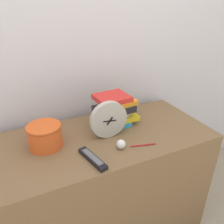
# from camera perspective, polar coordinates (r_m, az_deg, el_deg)

# --- Properties ---
(wall_back) EXTENTS (6.00, 0.04, 2.40)m
(wall_back) POSITION_cam_1_polar(r_m,az_deg,el_deg) (1.41, -8.30, 16.19)
(wall_back) COLOR silver
(wall_back) RESTS_ON ground_plane
(desk) EXTENTS (1.24, 0.57, 0.77)m
(desk) POSITION_cam_1_polar(r_m,az_deg,el_deg) (1.49, -1.85, -18.82)
(desk) COLOR brown
(desk) RESTS_ON ground_plane
(desk_clock) EXTENTS (0.21, 0.03, 0.21)m
(desk_clock) POSITION_cam_1_polar(r_m,az_deg,el_deg) (1.19, -0.87, -2.04)
(desk_clock) COLOR #B7B2A8
(desk_clock) RESTS_ON desk
(book_stack) EXTENTS (0.27, 0.20, 0.19)m
(book_stack) POSITION_cam_1_polar(r_m,az_deg,el_deg) (1.32, 0.59, 0.42)
(book_stack) COLOR #2D9ED1
(book_stack) RESTS_ON desk
(basket) EXTENTS (0.18, 0.18, 0.13)m
(basket) POSITION_cam_1_polar(r_m,az_deg,el_deg) (1.18, -17.13, -5.80)
(basket) COLOR #E05623
(basket) RESTS_ON desk
(tv_remote) EXTENTS (0.09, 0.20, 0.02)m
(tv_remote) POSITION_cam_1_polar(r_m,az_deg,el_deg) (1.07, -5.13, -12.01)
(tv_remote) COLOR black
(tv_remote) RESTS_ON desk
(crumpled_paper_ball) EXTENTS (0.05, 0.05, 0.05)m
(crumpled_paper_ball) POSITION_cam_1_polar(r_m,az_deg,el_deg) (1.14, 2.37, -8.41)
(crumpled_paper_ball) COLOR white
(crumpled_paper_ball) RESTS_ON desk
(pen) EXTENTS (0.13, 0.04, 0.01)m
(pen) POSITION_cam_1_polar(r_m,az_deg,el_deg) (1.18, 8.12, -8.54)
(pen) COLOR #B21E1E
(pen) RESTS_ON desk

